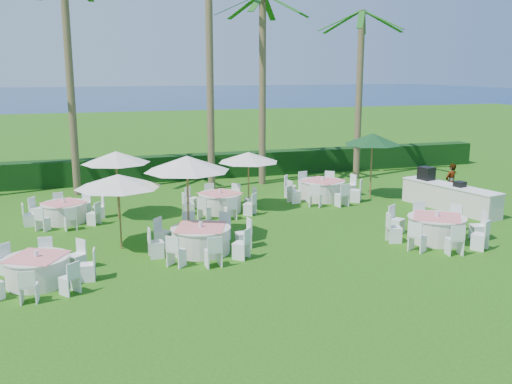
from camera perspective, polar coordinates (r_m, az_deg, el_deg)
ground at (r=17.10m, az=-1.29°, el=-6.01°), size 120.00×120.00×0.00m
hedge at (r=28.36m, az=-8.24°, el=2.43°), size 34.00×1.00×1.20m
ocean at (r=117.79m, az=-15.79°, el=9.12°), size 260.00×260.00×0.00m
banquet_table_a at (r=15.57m, az=-21.00°, el=-7.24°), size 2.85×2.85×0.87m
banquet_table_b at (r=17.03m, az=-5.54°, el=-4.70°), size 3.10×3.10×0.94m
banquet_table_c at (r=18.94m, az=17.59°, el=-3.45°), size 3.18×3.18×0.96m
banquet_table_d at (r=21.43m, az=-18.61°, el=-1.88°), size 2.80×2.80×0.86m
banquet_table_e at (r=21.79m, az=-3.62°, el=-0.99°), size 2.89×2.89×0.89m
banquet_table_f at (r=23.98m, az=6.66°, el=0.27°), size 3.24×3.24×0.97m
umbrella_a at (r=17.36m, az=-13.62°, el=1.08°), size 2.56×2.56×2.30m
umbrella_b at (r=17.64m, az=-6.91°, el=2.84°), size 2.67×2.67×2.74m
umbrella_c at (r=21.03m, az=-13.84°, el=3.39°), size 2.44×2.44×2.47m
umbrella_d at (r=21.88m, az=-0.76°, el=3.50°), size 2.35×2.35×2.23m
umbrella_green at (r=24.26m, az=11.57°, el=5.21°), size 2.38×2.38×2.74m
buffet_table at (r=23.30m, az=18.74°, el=-0.40°), size 1.83×4.31×1.50m
staff_person at (r=24.79m, az=18.89°, el=0.92°), size 0.65×0.52×1.57m
palm_b at (r=25.44m, az=-18.13°, el=11.02°), size 4.40×4.00×9.26m
palm_c at (r=25.52m, az=-4.67°, el=13.69°), size 4.40×4.15×11.10m
palm_d at (r=26.61m, az=0.65°, el=10.97°), size 4.40×4.01×8.65m
palm_e at (r=28.51m, az=10.30°, el=10.28°), size 4.40×3.96×8.09m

